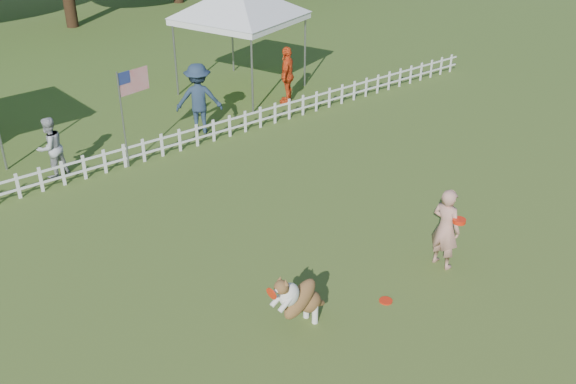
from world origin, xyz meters
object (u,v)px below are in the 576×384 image
object	(u,v)px
dog	(301,298)
spectator_c	(287,75)
canopy_tent_right	(241,40)
spectator_a	(51,147)
handler	(446,228)
spectator_b	(199,99)
flag_pole	(123,121)
frisbee_on_turf	(386,301)

from	to	relation	value
dog	spectator_c	bearing A→B (deg)	47.76
dog	canopy_tent_right	xyz separation A→B (m)	(5.72, 9.93, 1.05)
dog	spectator_a	size ratio (longest dim) A/B	0.77
spectator_c	canopy_tent_right	bearing A→B (deg)	-114.15
handler	spectator_b	xyz separation A→B (m)	(-0.22, 8.10, 0.16)
flag_pole	handler	bearing A→B (deg)	-81.91
flag_pole	spectator_b	world-z (taller)	flag_pole
handler	spectator_a	distance (m)	9.03
handler	frisbee_on_turf	bearing A→B (deg)	91.81
frisbee_on_turf	flag_pole	size ratio (longest dim) A/B	0.10
canopy_tent_right	flag_pole	distance (m)	6.03
handler	spectator_b	distance (m)	8.10
flag_pole	dog	bearing A→B (deg)	-105.62
handler	spectator_c	xyz separation A→B (m)	(3.04, 8.47, 0.07)
canopy_tent_right	handler	bearing A→B (deg)	-123.38
handler	flag_pole	distance (m)	7.82
frisbee_on_turf	spectator_a	distance (m)	8.56
flag_pole	spectator_a	world-z (taller)	flag_pole
flag_pole	spectator_c	bearing A→B (deg)	-0.90
handler	canopy_tent_right	bearing A→B (deg)	-17.60
frisbee_on_turf	spectator_c	xyz separation A→B (m)	(4.62, 8.61, 0.84)
handler	canopy_tent_right	xyz separation A→B (m)	(2.59, 10.19, 0.82)
handler	dog	distance (m)	3.15
frisbee_on_turf	canopy_tent_right	xyz separation A→B (m)	(4.18, 10.33, 1.59)
frisbee_on_turf	handler	bearing A→B (deg)	5.15
dog	spectator_c	size ratio (longest dim) A/B	0.66
flag_pole	spectator_a	bearing A→B (deg)	145.73
spectator_a	spectator_c	size ratio (longest dim) A/B	0.85
spectator_c	dog	bearing A→B (deg)	14.35
handler	dog	bearing A→B (deg)	81.96
frisbee_on_turf	spectator_b	bearing A→B (deg)	80.55
spectator_a	canopy_tent_right	bearing A→B (deg)	178.64
dog	flag_pole	xyz separation A→B (m)	(0.43, 7.07, 0.62)
handler	frisbee_on_turf	world-z (taller)	handler
frisbee_on_turf	flag_pole	bearing A→B (deg)	98.48
spectator_a	spectator_b	distance (m)	4.05
dog	frisbee_on_turf	xyz separation A→B (m)	(1.54, -0.40, -0.54)
spectator_a	handler	bearing A→B (deg)	98.74
dog	spectator_b	distance (m)	8.37
handler	dog	size ratio (longest dim) A/B	1.40
canopy_tent_right	spectator_b	xyz separation A→B (m)	(-2.81, -2.09, -0.66)
dog	canopy_tent_right	world-z (taller)	canopy_tent_right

